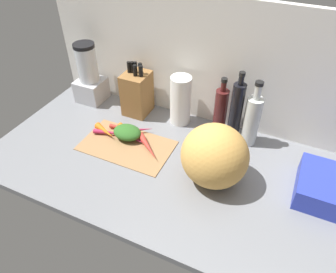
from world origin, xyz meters
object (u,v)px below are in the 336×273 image
at_px(carrot_2, 121,128).
at_px(carrot_3, 125,130).
at_px(paper_towel_roll, 180,100).
at_px(carrot_4, 105,131).
at_px(winter_squash, 215,156).
at_px(cutting_board, 127,145).
at_px(blender_appliance, 89,77).
at_px(bottle_1, 236,112).
at_px(carrot_6, 130,135).
at_px(bottle_2, 252,120).
at_px(bottle_0, 221,109).
at_px(carrot_5, 112,133).
at_px(carrot_1, 148,146).
at_px(carrot_0, 135,130).
at_px(carrot_7, 129,137).
at_px(knife_block, 137,93).

bearing_deg(carrot_2, carrot_3, -24.25).
relative_size(carrot_3, paper_towel_roll, 0.43).
relative_size(carrot_4, winter_squash, 0.47).
distance_m(cutting_board, winter_squash, 0.44).
relative_size(blender_appliance, paper_towel_roll, 1.29).
bearing_deg(carrot_3, bottle_1, 20.79).
xyz_separation_m(carrot_6, bottle_2, (0.51, 0.21, 0.11)).
height_order(cutting_board, carrot_2, carrot_2).
height_order(cutting_board, carrot_3, carrot_3).
relative_size(carrot_2, bottle_0, 0.42).
relative_size(carrot_2, bottle_2, 0.36).
distance_m(cutting_board, bottle_0, 0.47).
distance_m(cutting_board, carrot_4, 0.14).
distance_m(carrot_2, carrot_5, 0.06).
height_order(cutting_board, carrot_1, carrot_1).
xyz_separation_m(carrot_0, carrot_7, (0.00, -0.05, -0.00)).
bearing_deg(carrot_0, bottle_2, 18.40).
height_order(carrot_0, blender_appliance, blender_appliance).
xyz_separation_m(carrot_6, paper_towel_roll, (0.16, 0.23, 0.10)).
bearing_deg(bottle_2, carrot_1, -147.91).
bearing_deg(carrot_0, carrot_2, -175.82).
distance_m(carrot_5, winter_squash, 0.54).
height_order(blender_appliance, bottle_0, blender_appliance).
relative_size(carrot_1, carrot_7, 1.04).
height_order(carrot_6, winter_squash, winter_squash).
height_order(carrot_6, knife_block, knife_block).
distance_m(carrot_5, bottle_1, 0.58).
distance_m(carrot_7, knife_block, 0.26).
height_order(carrot_0, carrot_7, carrot_0).
bearing_deg(paper_towel_roll, cutting_board, -118.20).
xyz_separation_m(carrot_3, bottle_2, (0.55, 0.19, 0.11)).
distance_m(carrot_5, bottle_2, 0.65).
height_order(carrot_4, paper_towel_roll, paper_towel_roll).
relative_size(cutting_board, carrot_7, 2.40).
bearing_deg(winter_squash, bottle_2, 75.49).
xyz_separation_m(knife_block, paper_towel_roll, (0.23, 0.01, 0.01)).
height_order(cutting_board, paper_towel_roll, paper_towel_roll).
xyz_separation_m(carrot_0, bottle_2, (0.51, 0.17, 0.11)).
bearing_deg(knife_block, carrot_3, -79.55).
bearing_deg(paper_towel_roll, carrot_0, -130.19).
bearing_deg(carrot_3, carrot_2, 155.75).
relative_size(carrot_1, paper_towel_roll, 0.72).
height_order(carrot_2, bottle_2, bottle_2).
height_order(carrot_1, carrot_7, carrot_1).
relative_size(carrot_7, bottle_0, 0.62).
xyz_separation_m(blender_appliance, paper_towel_roll, (0.52, 0.01, -0.01)).
relative_size(carrot_0, blender_appliance, 0.54).
bearing_deg(paper_towel_roll, carrot_6, -124.56).
distance_m(carrot_3, paper_towel_roll, 0.30).
height_order(paper_towel_roll, bottle_2, bottle_2).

